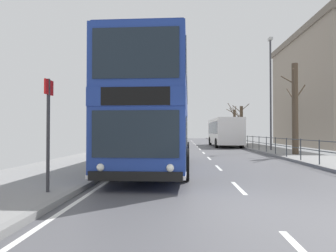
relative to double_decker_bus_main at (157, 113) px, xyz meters
name	(u,v)px	position (x,y,z in m)	size (l,w,h in m)	color
ground	(226,209)	(1.95, -6.90, -2.34)	(15.80, 140.00, 0.20)	#4E4E53
double_decker_bus_main	(157,113)	(0.00, 0.00, 0.00)	(2.91, 10.82, 4.54)	navy
background_bus_far_lane	(224,131)	(5.65, 20.76, -0.75)	(2.77, 10.39, 2.96)	white
pedestrian_railing_far_kerb	(293,145)	(7.12, 3.98, -1.50)	(0.05, 27.77, 1.09)	#2D3338
bus_stop_sign_near	(48,122)	(-2.13, -5.84, -0.57)	(0.08, 0.44, 2.71)	#2D2D33
street_lamp_far_side	(271,86)	(8.13, 11.76, 2.88)	(0.28, 0.60, 8.98)	#38383D
bare_tree_far_00	(234,124)	(8.66, 32.06, 0.31)	(1.97, 2.59, 5.64)	#4C3D2D
bare_tree_far_01	(241,124)	(8.60, 26.57, 0.23)	(2.41, 2.44, 5.10)	#4C3D2D
bare_tree_far_02	(295,108)	(8.34, 7.06, 0.77)	(1.44, 3.22, 5.86)	#4C3D2D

